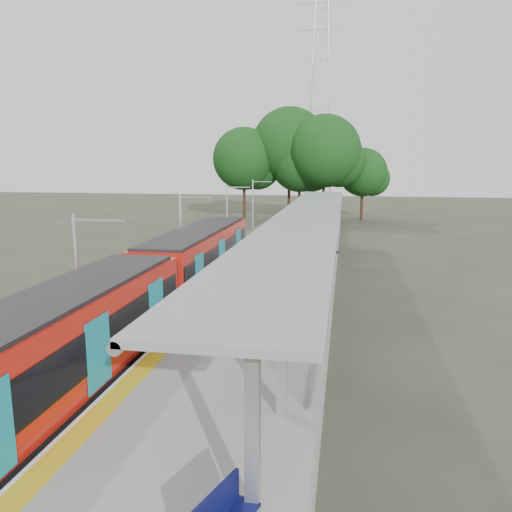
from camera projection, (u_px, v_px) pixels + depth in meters
The scene contains 15 objects.
ground at pixel (182, 489), 11.27m from camera, with size 200.00×200.00×0.00m, color #474438.
trackbed at pixel (215, 277), 31.36m from camera, with size 3.00×70.00×0.24m, color #59544C.
platform at pixel (286, 274), 30.52m from camera, with size 6.00×50.00×1.00m, color gray.
tactile_strip at pixel (245, 265), 30.86m from camera, with size 0.60×50.00×0.02m, color gold.
end_fence at pixel (313, 214), 54.45m from camera, with size 6.00×0.10×1.20m, color #9EA0A5.
train at pixel (149, 289), 20.79m from camera, with size 2.74×27.60×3.62m.
canopy at pixel (309, 222), 25.86m from camera, with size 3.27×38.00×3.66m.
pylon at pixel (320, 86), 78.51m from camera, with size 8.00×4.00×38.00m, color #9EA0A5, non-canonical shape.
tree_cluster at pixel (298, 154), 61.17m from camera, with size 21.48×11.61×14.00m.
catenary_masts at pixel (182, 235), 30.17m from camera, with size 2.08×48.16×5.40m.
bench_mid at pixel (310, 266), 27.71m from camera, with size 0.49×1.56×1.06m.
bench_far at pixel (330, 252), 31.82m from camera, with size 1.00×1.78×1.17m.
info_pillar_near at pixel (278, 299), 20.62m from camera, with size 0.37×0.37×1.64m.
info_pillar_far at pixel (310, 250), 31.02m from camera, with size 0.45×0.45×1.98m.
litter_bin at pixel (296, 259), 30.56m from camera, with size 0.40×0.40×0.81m, color #9EA0A5.
Camera 1 is at (3.42, -9.63, 7.28)m, focal length 35.00 mm.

